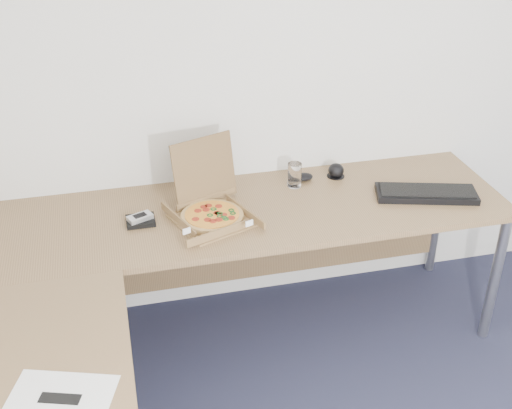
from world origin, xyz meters
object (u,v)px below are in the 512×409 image
object	(u,v)px
wallet	(141,221)
desk	(182,279)
keyboard	(426,194)
pizza_box	(211,211)
drinking_glass	(295,175)

from	to	relation	value
wallet	desk	bearing A→B (deg)	-73.47
wallet	keyboard	bearing A→B (deg)	-3.17
desk	pizza_box	world-z (taller)	pizza_box
pizza_box	drinking_glass	bearing A→B (deg)	4.54
pizza_box	keyboard	xyz separation A→B (m)	(1.03, -0.04, -0.02)
desk	wallet	xyz separation A→B (m)	(-0.12, 0.42, 0.04)
pizza_box	wallet	bearing A→B (deg)	152.56
keyboard	wallet	world-z (taller)	keyboard
wallet	drinking_glass	bearing A→B (deg)	12.95
desk	pizza_box	bearing A→B (deg)	63.95
keyboard	wallet	bearing A→B (deg)	-167.17
desk	pizza_box	size ratio (longest dim) A/B	6.90
desk	keyboard	size ratio (longest dim) A/B	5.33
drinking_glass	keyboard	size ratio (longest dim) A/B	0.26
pizza_box	keyboard	world-z (taller)	pizza_box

